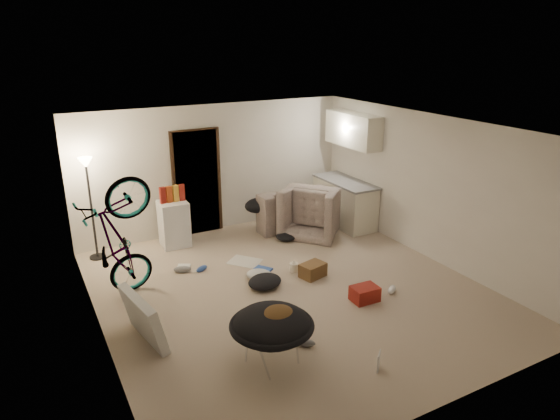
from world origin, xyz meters
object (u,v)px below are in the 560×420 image
sofa (299,209)px  bicycle (121,267)px  tv_box (143,318)px  drink_case_a (313,270)px  juicer (294,267)px  drink_case_b (365,294)px  mini_fridge (174,224)px  kitchen_counter (344,203)px  armchair (315,214)px  floor_lamp (89,187)px  saucer_chair (272,332)px

sofa → bicycle: (-3.91, -1.47, 0.20)m
tv_box → drink_case_a: bearing=0.4°
tv_box → juicer: 2.81m
drink_case_a → juicer: 0.36m
bicycle → tv_box: bearing=173.7°
bicycle → drink_case_b: size_ratio=4.93×
mini_fridge → drink_case_a: (1.57, -2.33, -0.31)m
kitchen_counter → drink_case_b: size_ratio=3.86×
sofa → drink_case_b: 3.36m
armchair → drink_case_b: bearing=122.8°
kitchen_counter → drink_case_b: 3.26m
drink_case_a → drink_case_b: 1.06m
armchair → tv_box: (-3.96, -2.21, -0.04)m
sofa → juicer: sofa is taller
sofa → mini_fridge: size_ratio=2.41×
armchair → drink_case_b: size_ratio=2.83×
armchair → drink_case_a: (-1.11, -1.70, -0.24)m
kitchen_counter → tv_box: 5.26m
armchair → bicycle: (-3.96, -0.93, 0.15)m
kitchen_counter → bicycle: (-4.73, -1.02, 0.06)m
bicycle → juicer: bicycle is taller
tv_box → drink_case_b: 3.16m
kitchen_counter → floor_lamp: bearing=172.3°
mini_fridge → tv_box: (-1.28, -2.84, -0.10)m
armchair → mini_fridge: 2.76m
saucer_chair → drink_case_b: size_ratio=2.58×
bicycle → saucer_chair: bicycle is taller
kitchen_counter → mini_fridge: bearing=170.9°
bicycle → tv_box: size_ratio=1.97×
mini_fridge → kitchen_counter: bearing=-7.4°
sofa → armchair: bearing=94.1°
drink_case_b → juicer: bearing=110.5°
mini_fridge → saucer_chair: bearing=-89.2°
armchair → drink_case_a: 2.05m
kitchen_counter → bicycle: size_ratio=0.78×
kitchen_counter → sofa: bearing=151.1°
kitchen_counter → saucer_chair: (-3.51, -3.48, -0.02)m
drink_case_b → kitchen_counter: bearing=62.5°
armchair → mini_fridge: mini_fridge is taller
mini_fridge → drink_case_a: bearing=-54.4°
sofa → armchair: armchair is taller
saucer_chair → drink_case_b: 2.03m
tv_box → saucer_chair: bearing=-53.8°
bicycle → saucer_chair: 2.75m
floor_lamp → drink_case_b: floor_lamp is taller
saucer_chair → armchair: bearing=51.1°
drink_case_b → mini_fridge: bearing=121.0°
bicycle → tv_box: 1.29m
floor_lamp → juicer: (2.77, -2.13, -1.22)m
floor_lamp → armchair: 4.24m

